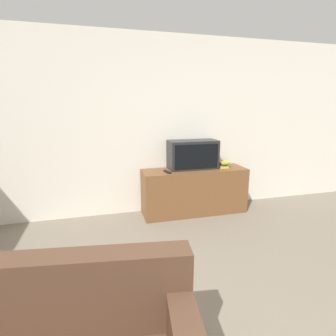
% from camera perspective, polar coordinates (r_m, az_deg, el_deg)
% --- Properties ---
extents(wall_back, '(9.00, 0.06, 2.60)m').
position_cam_1_polar(wall_back, '(3.89, -7.71, 8.77)').
color(wall_back, silver).
rests_on(wall_back, ground_plane).
extents(tv_stand, '(1.57, 0.46, 0.68)m').
position_cam_1_polar(tv_stand, '(4.02, 5.73, -5.01)').
color(tv_stand, brown).
rests_on(tv_stand, ground_plane).
extents(television, '(0.73, 0.34, 0.43)m').
position_cam_1_polar(television, '(3.94, 5.41, 2.94)').
color(television, black).
rests_on(television, tv_stand).
extents(book_stack, '(0.19, 0.23, 0.09)m').
position_cam_1_polar(book_stack, '(4.14, 11.81, 0.81)').
color(book_stack, gold).
rests_on(book_stack, tv_stand).
extents(remote_on_stand, '(0.08, 0.18, 0.02)m').
position_cam_1_polar(remote_on_stand, '(3.70, -0.12, -0.85)').
color(remote_on_stand, black).
rests_on(remote_on_stand, tv_stand).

